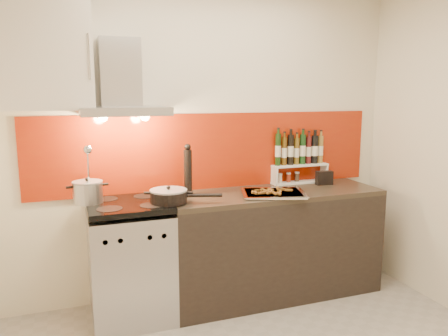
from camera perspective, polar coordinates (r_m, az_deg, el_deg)
name	(u,v)px	position (r m, az deg, el deg)	size (l,w,h in m)	color
back_wall	(206,142)	(3.69, -2.37, 3.43)	(3.40, 0.02, 2.60)	silver
backsplash	(212,151)	(3.70, -1.57, 2.21)	(3.00, 0.02, 0.64)	#9E1E08
range_stove	(131,262)	(3.46, -12.08, -11.94)	(0.60, 0.60, 0.91)	#B7B7BA
counter	(273,243)	(3.79, 6.45, -9.67)	(1.80, 0.60, 0.90)	black
range_hood	(122,88)	(3.36, -13.22, 10.12)	(0.62, 0.50, 0.61)	#B7B7BA
upper_cabinet	(39,57)	(3.33, -23.02, 13.18)	(0.70, 0.35, 0.72)	silver
stock_pot	(88,192)	(3.36, -17.36, -2.99)	(0.22, 0.22, 0.19)	#B7B7BA
saute_pan	(170,196)	(3.25, -7.12, -3.63)	(0.52, 0.28, 0.13)	black
utensil_jar	(88,188)	(3.29, -17.31, -2.52)	(0.09, 0.14, 0.45)	silver
pepper_mill	(188,170)	(3.48, -4.74, -0.33)	(0.06, 0.06, 0.41)	black
step_shelf	(299,159)	(4.00, 9.78, 1.18)	(0.53, 0.14, 0.46)	white
caddy_box	(324,178)	(3.98, 12.96, -1.29)	(0.15, 0.06, 0.13)	black
baking_tray	(273,193)	(3.53, 6.40, -3.27)	(0.59, 0.52, 0.03)	silver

